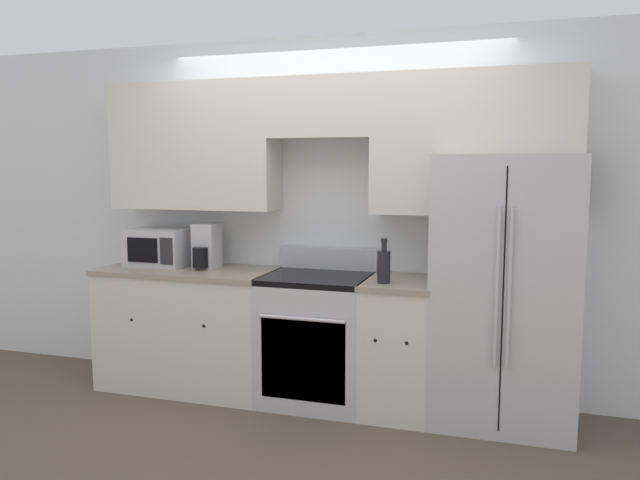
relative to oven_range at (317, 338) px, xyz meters
The scene contains 9 objects.
ground_plane 0.55m from the oven_range, 85.58° to the right, with size 12.00×12.00×0.00m, color brown.
wall_back 1.10m from the oven_range, 84.60° to the left, with size 8.00×0.39×2.60m.
lower_cabinets_left 1.01m from the oven_range, behind, with size 1.31×0.64×0.91m.
lower_cabinets_right 0.59m from the oven_range, ahead, with size 0.47×0.64×0.91m.
oven_range is the anchor object (origin of this frame).
refrigerator 1.32m from the oven_range, ahead, with size 0.89×0.75×1.74m.
microwave 1.41m from the oven_range, behind, with size 0.46×0.41×0.28m.
bottle 0.77m from the oven_range, 15.04° to the right, with size 0.08×0.08×0.29m.
coffee_maker 1.07m from the oven_range, behind, with size 0.16×0.25×0.33m.
Camera 1 is at (1.28, -3.77, 1.67)m, focal length 35.00 mm.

